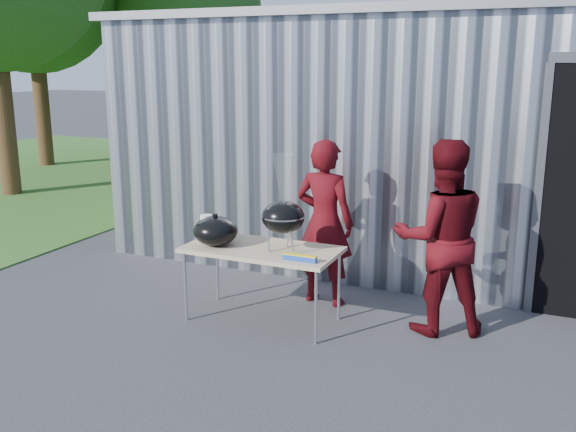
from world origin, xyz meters
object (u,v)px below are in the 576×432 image
at_px(kettle_grill, 283,208).
at_px(person_bystander, 441,238).
at_px(folding_table, 262,252).
at_px(person_cook, 325,223).

bearing_deg(kettle_grill, person_bystander, 18.51).
bearing_deg(folding_table, person_bystander, 15.43).
height_order(kettle_grill, person_cook, person_cook).
relative_size(kettle_grill, person_bystander, 0.51).
bearing_deg(person_cook, folding_table, 66.96).
bearing_deg(kettle_grill, folding_table, 175.59).
height_order(folding_table, kettle_grill, kettle_grill).
relative_size(folding_table, person_bystander, 0.82).
relative_size(folding_table, kettle_grill, 1.61).
bearing_deg(folding_table, person_cook, 61.36).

